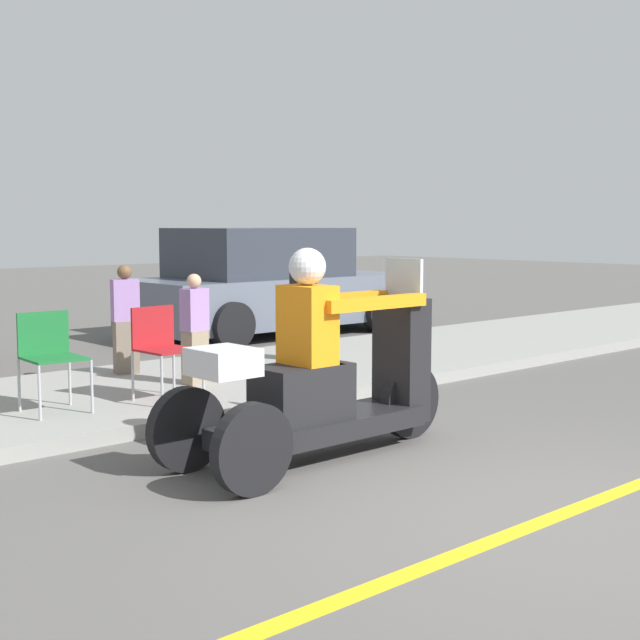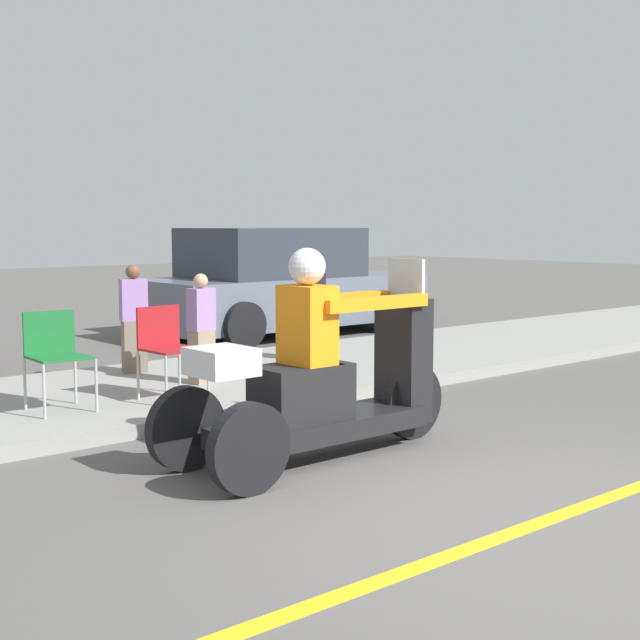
# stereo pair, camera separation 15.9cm
# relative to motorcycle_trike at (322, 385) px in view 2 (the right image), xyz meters

# --- Properties ---
(ground_plane) EXTENTS (60.00, 60.00, 0.00)m
(ground_plane) POSITION_rel_motorcycle_trike_xyz_m (0.14, -1.85, -0.53)
(ground_plane) COLOR #565451
(lane_stripe) EXTENTS (24.00, 0.12, 0.01)m
(lane_stripe) POSITION_rel_motorcycle_trike_xyz_m (-0.02, -1.85, -0.53)
(lane_stripe) COLOR gold
(lane_stripe) RESTS_ON ground
(sidewalk_strip) EXTENTS (28.00, 2.80, 0.12)m
(sidewalk_strip) POSITION_rel_motorcycle_trike_xyz_m (0.14, 2.75, -0.47)
(sidewalk_strip) COLOR gray
(sidewalk_strip) RESTS_ON ground
(motorcycle_trike) EXTENTS (2.42, 0.82, 1.51)m
(motorcycle_trike) POSITION_rel_motorcycle_trike_xyz_m (0.00, 0.00, 0.00)
(motorcycle_trike) COLOR black
(motorcycle_trike) RESTS_ON ground
(spectator_with_child) EXTENTS (0.29, 0.20, 1.14)m
(spectator_with_child) POSITION_rel_motorcycle_trike_xyz_m (2.45, 3.01, 0.14)
(spectator_with_child) COLOR #726656
(spectator_with_child) RESTS_ON sidewalk_strip
(spectator_far_back) EXTENTS (0.30, 0.23, 1.13)m
(spectator_far_back) POSITION_rel_motorcycle_trike_xyz_m (0.47, 3.54, 0.13)
(spectator_far_back) COLOR #726656
(spectator_far_back) RESTS_ON sidewalk_strip
(spectator_end_of_line) EXTENTS (0.28, 0.20, 1.07)m
(spectator_end_of_line) POSITION_rel_motorcycle_trike_xyz_m (0.65, 2.55, 0.10)
(spectator_end_of_line) COLOR gray
(spectator_end_of_line) RESTS_ON sidewalk_strip
(folding_chair_set_back) EXTENTS (0.49, 0.49, 0.82)m
(folding_chair_set_back) POSITION_rel_motorcycle_trike_xyz_m (-0.95, 2.31, 0.09)
(folding_chair_set_back) COLOR #A5A8AD
(folding_chair_set_back) RESTS_ON sidewalk_strip
(folding_chair_curbside) EXTENTS (0.49, 0.49, 0.82)m
(folding_chair_curbside) POSITION_rel_motorcycle_trike_xyz_m (-0.01, 2.11, 0.09)
(folding_chair_curbside) COLOR #A5A8AD
(folding_chair_curbside) RESTS_ON sidewalk_strip
(parked_car_lot_far) EXTENTS (4.39, 2.08, 1.61)m
(parked_car_lot_far) POSITION_rel_motorcycle_trike_xyz_m (4.21, 5.85, 0.22)
(parked_car_lot_far) COLOR slate
(parked_car_lot_far) RESTS_ON ground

